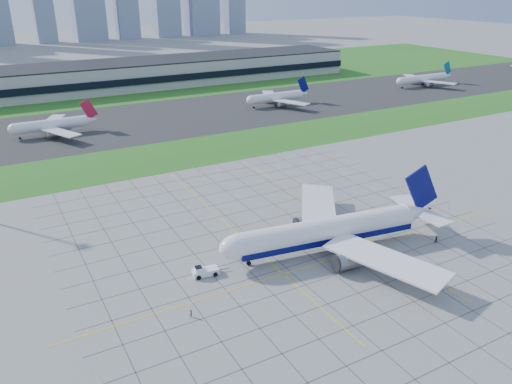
# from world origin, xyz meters

# --- Properties ---
(ground) EXTENTS (1400.00, 1400.00, 0.00)m
(ground) POSITION_xyz_m (0.00, 0.00, 0.00)
(ground) COLOR gray
(ground) RESTS_ON ground
(grass_median) EXTENTS (700.00, 35.00, 0.04)m
(grass_median) POSITION_xyz_m (0.00, 90.00, 0.02)
(grass_median) COLOR #2C631C
(grass_median) RESTS_ON ground
(asphalt_taxiway) EXTENTS (700.00, 75.00, 0.04)m
(asphalt_taxiway) POSITION_xyz_m (0.00, 145.00, 0.03)
(asphalt_taxiway) COLOR #383838
(asphalt_taxiway) RESTS_ON ground
(grass_far) EXTENTS (700.00, 145.00, 0.04)m
(grass_far) POSITION_xyz_m (0.00, 255.00, 0.02)
(grass_far) COLOR #2C631C
(grass_far) RESTS_ON ground
(apron_markings) EXTENTS (120.00, 130.00, 0.03)m
(apron_markings) POSITION_xyz_m (0.43, 11.09, 0.02)
(apron_markings) COLOR #474744
(apron_markings) RESTS_ON ground
(terminal) EXTENTS (260.00, 43.00, 15.80)m
(terminal) POSITION_xyz_m (40.00, 229.87, 7.89)
(terminal) COLOR #B7B7B2
(terminal) RESTS_ON ground
(airliner) EXTENTS (59.28, 59.68, 18.72)m
(airliner) POSITION_xyz_m (5.49, 2.33, 5.12)
(airliner) COLOR white
(airliner) RESTS_ON ground
(pushback_tug) EXTENTS (8.57, 3.63, 2.35)m
(pushback_tug) POSITION_xyz_m (-25.69, 6.26, 1.05)
(pushback_tug) COLOR white
(pushback_tug) RESTS_ON ground
(crew_near) EXTENTS (0.67, 0.74, 1.71)m
(crew_near) POSITION_xyz_m (-34.00, -6.44, 0.86)
(crew_near) COLOR black
(crew_near) RESTS_ON ground
(crew_far) EXTENTS (1.09, 0.95, 1.92)m
(crew_far) POSITION_xyz_m (31.46, -8.35, 0.96)
(crew_far) COLOR black
(crew_far) RESTS_ON ground
(distant_jet_1) EXTENTS (34.66, 42.66, 14.08)m
(distant_jet_1) POSITION_xyz_m (-37.23, 140.81, 4.48)
(distant_jet_1) COLOR white
(distant_jet_1) RESTS_ON ground
(distant_jet_2) EXTENTS (36.05, 42.66, 14.08)m
(distant_jet_2) POSITION_xyz_m (75.90, 141.92, 4.48)
(distant_jet_2) COLOR white
(distant_jet_2) RESTS_ON ground
(distant_jet_3) EXTENTS (44.09, 42.66, 14.08)m
(distant_jet_3) POSITION_xyz_m (185.53, 143.84, 4.49)
(distant_jet_3) COLOR white
(distant_jet_3) RESTS_ON ground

